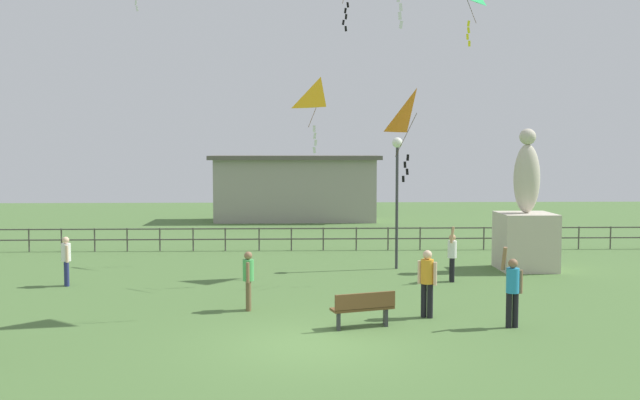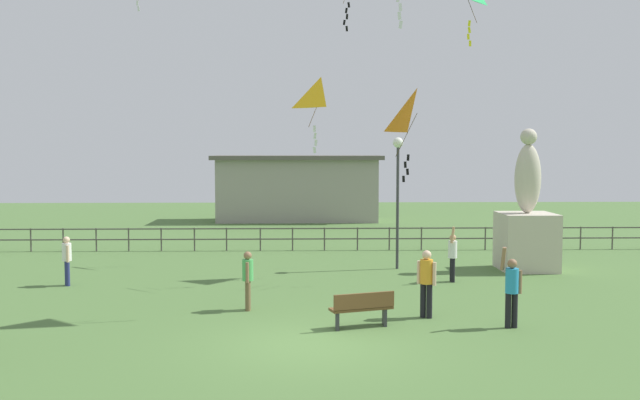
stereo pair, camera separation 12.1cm
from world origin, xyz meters
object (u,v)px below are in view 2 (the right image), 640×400
Objects in this scene: person_3 at (512,287)px; person_4 at (426,279)px; kite_1 at (321,98)px; person_2 at (67,257)px; person_1 at (452,254)px; person_5 at (248,277)px; lamppost at (398,174)px; park_bench at (362,308)px; kite_3 at (417,115)px; statue_monument at (527,227)px.

person_4 is (-1.82, 1.04, 0.01)m from person_3.
person_2 is at bearing -175.91° from kite_1.
person_4 is (-1.66, -4.67, 0.08)m from person_1.
person_5 is 0.67× the size of kite_1.
person_4 is 1.10× the size of person_5.
kite_1 reaches higher than lamppost.
person_1 is at bearing 59.31° from park_bench.
lamppost is 8.65m from person_3.
person_1 is 7.20m from person_5.
kite_3 is (4.91, 3.41, 4.33)m from person_5.
lamppost is at bearing 87.98° from person_4.
lamppost is at bearing 52.64° from person_5.
park_bench is 10.13m from person_2.
kite_1 reaches higher than person_1.
park_bench is at bearing -31.75° from person_2.
statue_monument is 1.75× the size of kite_3.
person_1 is (-3.04, -2.16, -0.59)m from statue_monument.
person_2 is at bearing 155.88° from person_3.
person_4 is (1.67, 0.95, 0.51)m from park_bench.
person_4 reaches higher than person_2.
kite_1 is at bearing 116.72° from person_4.
kite_3 is (0.18, -2.80, 1.89)m from lamppost.
statue_monument is 1.07× the size of lamppost.
statue_monument reaches higher than park_bench.
statue_monument is 8.58m from kite_1.
person_5 is 7.38m from kite_3.
statue_monument reaches higher than person_2.
statue_monument is at bearing -3.99° from lamppost.
kite_3 is at bearing -86.42° from lamppost.
person_3 is at bearing -88.41° from person_1.
person_3 is (1.57, -8.17, -2.36)m from lamppost.
kite_3 is at bearing -0.23° from person_2.
person_3 is at bearing -1.48° from park_bench.
kite_1 is at bearing -165.26° from statue_monument.
person_2 is 11.55m from kite_3.
lamppost reaches higher than person_5.
kite_3 reaches higher than park_bench.
person_5 is 6.63m from kite_1.
person_1 is 6.41m from kite_1.
person_2 is at bearing 156.95° from person_4.
person_5 is at bearing -30.78° from person_2.
kite_1 is (-4.30, 5.97, 4.82)m from person_3.
person_1 is (3.33, 5.62, 0.43)m from park_bench.
person_3 is (0.16, -5.71, 0.07)m from person_1.
person_5 is (-4.49, 0.92, -0.09)m from person_4.
person_2 is at bearing -165.32° from lamppost.
person_5 is 0.55× the size of kite_3.
person_4 is at bearing 29.60° from park_bench.
person_2 is 0.54× the size of kite_3.
person_5 is (-2.81, 1.88, 0.42)m from park_bench.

